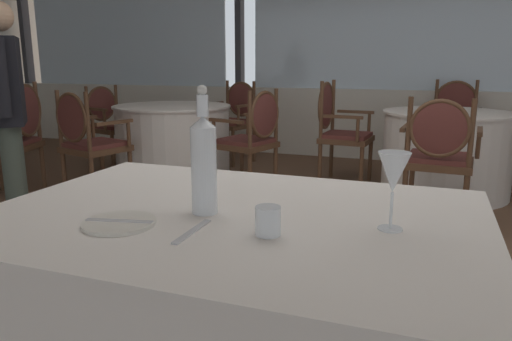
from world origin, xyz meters
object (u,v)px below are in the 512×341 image
(dining_chair_1_3, at_px, (453,119))
(dining_chair_2_1, at_px, (110,119))
(water_tumbler, at_px, (268,221))
(dining_chair_1_0, at_px, (337,125))
(dining_chair_1_1, at_px, (439,151))
(water_bottle, at_px, (204,162))
(side_plate, at_px, (119,223))
(dining_chair_3_0, at_px, (16,131))
(dining_chair_2_0, at_px, (235,115))
(dining_chair_2_2, at_px, (86,136))
(dining_chair_2_3, at_px, (253,133))
(wine_glass, at_px, (393,174))
(diner_person_0, at_px, (8,107))

(dining_chair_1_3, xyz_separation_m, dining_chair_2_1, (-3.68, -0.99, -0.04))
(water_tumbler, distance_m, dining_chair_1_0, 3.61)
(dining_chair_1_1, bearing_deg, water_bottle, 168.99)
(side_plate, xyz_separation_m, dining_chair_2_1, (-2.69, 3.56, -0.21))
(dining_chair_1_3, height_order, dining_chair_3_0, dining_chair_3_0)
(dining_chair_3_0, bearing_deg, dining_chair_1_1, 168.97)
(water_bottle, height_order, dining_chair_1_1, water_bottle)
(dining_chair_2_0, xyz_separation_m, dining_chair_3_0, (-1.18, -2.11, 0.02))
(dining_chair_1_0, height_order, dining_chair_2_2, dining_chair_1_0)
(dining_chair_2_0, bearing_deg, dining_chair_1_3, 112.66)
(dining_chair_2_0, bearing_deg, water_bottle, 37.33)
(dining_chair_2_3, bearing_deg, wine_glass, 132.83)
(side_plate, distance_m, dining_chair_2_1, 4.47)
(dining_chair_1_0, xyz_separation_m, dining_chair_3_0, (-2.52, -1.48, 0.01))
(dining_chair_2_3, relative_size, diner_person_0, 0.60)
(water_tumbler, xyz_separation_m, dining_chair_2_1, (-3.09, 3.50, -0.25))
(water_tumbler, relative_size, dining_chair_2_3, 0.08)
(dining_chair_1_0, bearing_deg, wine_glass, -72.76)
(side_plate, distance_m, dining_chair_2_2, 3.05)
(water_bottle, relative_size, diner_person_0, 0.23)
(dining_chair_2_0, bearing_deg, wine_glass, 43.51)
(dining_chair_2_2, relative_size, dining_chair_2_3, 1.00)
(dining_chair_2_0, height_order, diner_person_0, diner_person_0)
(dining_chair_1_1, xyz_separation_m, dining_chair_1_3, (0.15, 1.99, 0.02))
(water_bottle, distance_m, dining_chair_3_0, 3.43)
(dining_chair_2_1, bearing_deg, dining_chair_1_3, 30.94)
(dining_chair_2_3, bearing_deg, dining_chair_1_3, -122.19)
(dining_chair_2_2, bearing_deg, dining_chair_1_0, -39.21)
(dining_chair_2_0, bearing_deg, diner_person_0, 6.70)
(diner_person_0, bearing_deg, dining_chair_2_0, -140.70)
(water_bottle, relative_size, dining_chair_2_3, 0.39)
(wine_glass, height_order, dining_chair_2_0, dining_chair_2_0)
(water_bottle, bearing_deg, dining_chair_2_2, 135.47)
(side_plate, bearing_deg, dining_chair_1_3, 77.78)
(dining_chair_2_2, bearing_deg, diner_person_0, -157.60)
(dining_chair_2_2, distance_m, dining_chair_3_0, 0.64)
(water_bottle, relative_size, dining_chair_1_1, 0.39)
(wine_glass, relative_size, dining_chair_1_3, 0.21)
(dining_chair_2_0, bearing_deg, side_plate, 34.51)
(dining_chair_1_1, relative_size, diner_person_0, 0.60)
(water_tumbler, xyz_separation_m, dining_chair_3_0, (-3.01, 2.09, -0.20))
(dining_chair_1_3, relative_size, dining_chair_2_2, 1.05)
(water_tumbler, xyz_separation_m, dining_chair_1_1, (0.43, 2.50, -0.22))
(dining_chair_1_0, relative_size, diner_person_0, 0.64)
(dining_chair_1_0, bearing_deg, dining_chair_1_1, -44.69)
(water_tumbler, height_order, diner_person_0, diner_person_0)
(wine_glass, distance_m, diner_person_0, 2.85)
(dining_chair_1_0, distance_m, dining_chair_3_0, 2.92)
(dining_chair_1_1, bearing_deg, dining_chair_2_3, 78.79)
(side_plate, height_order, dining_chair_1_1, dining_chair_1_1)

